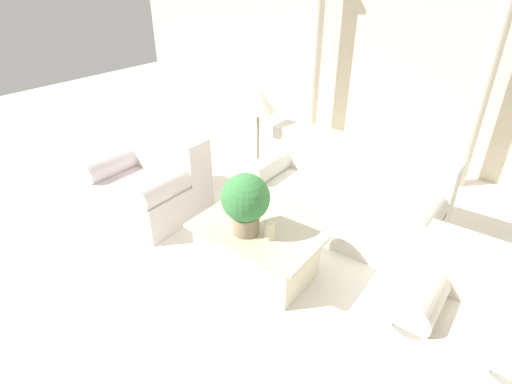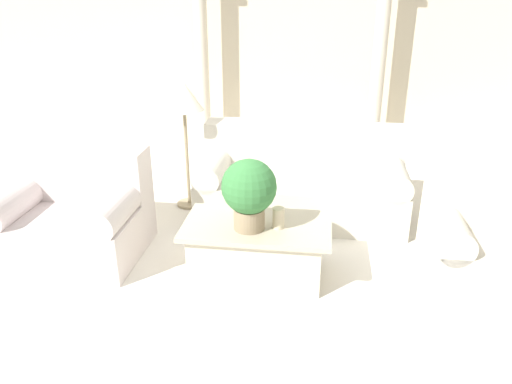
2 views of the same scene
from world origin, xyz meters
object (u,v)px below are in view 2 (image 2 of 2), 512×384
sofa_long (302,181)px  potted_plant (249,190)px  floor_lamp (184,102)px  loveseat (75,213)px  coffee_table (257,249)px  armchair (483,240)px

sofa_long → potted_plant: bearing=-104.6°
potted_plant → floor_lamp: size_ratio=0.42×
sofa_long → loveseat: bearing=-151.1°
loveseat → floor_lamp: (0.74, 1.10, 0.77)m
floor_lamp → loveseat: bearing=-124.0°
loveseat → potted_plant: 1.68m
sofa_long → loveseat: 2.24m
sofa_long → potted_plant: (-0.35, -1.34, 0.43)m
floor_lamp → potted_plant: bearing=-57.4°
sofa_long → loveseat: (-1.96, -1.08, 0.01)m
sofa_long → loveseat: size_ratio=1.73×
coffee_table → armchair: (1.80, 0.15, 0.13)m
coffee_table → floor_lamp: (-0.92, 1.28, 0.90)m
loveseat → armchair: (3.46, -0.03, -0.01)m
potted_plant → floor_lamp: bearing=122.6°
potted_plant → sofa_long: bearing=75.4°
potted_plant → armchair: size_ratio=0.65×
sofa_long → loveseat: same height
loveseat → floor_lamp: floor_lamp is taller
sofa_long → floor_lamp: size_ratio=1.53×
sofa_long → floor_lamp: floor_lamp is taller
coffee_table → armchair: bearing=4.9°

